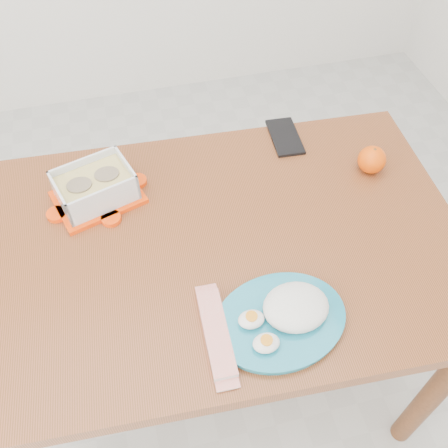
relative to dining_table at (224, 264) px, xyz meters
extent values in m
plane|color=#B7B7B2|center=(-0.17, -0.04, -0.65)|extent=(3.50, 3.50, 0.00)
cube|color=brown|center=(0.00, 0.00, 0.08)|extent=(1.21, 0.84, 0.04)
cylinder|color=brown|center=(0.51, -0.36, -0.29)|extent=(0.06, 0.06, 0.71)
cylinder|color=brown|center=(-0.51, 0.36, -0.29)|extent=(0.06, 0.06, 0.71)
cylinder|color=brown|center=(0.54, 0.30, -0.29)|extent=(0.06, 0.06, 0.71)
cube|color=#FF4007|center=(-0.28, 0.21, 0.11)|extent=(0.25, 0.22, 0.01)
cube|color=silver|center=(-0.28, 0.21, 0.15)|extent=(0.22, 0.18, 0.08)
cube|color=tan|center=(-0.28, 0.21, 0.15)|extent=(0.20, 0.17, 0.05)
cylinder|color=#877158|center=(-0.32, 0.20, 0.16)|extent=(0.08, 0.08, 0.02)
cylinder|color=#877158|center=(-0.25, 0.22, 0.16)|extent=(0.08, 0.08, 0.02)
sphere|color=orange|center=(0.44, 0.14, 0.14)|extent=(0.07, 0.07, 0.07)
cylinder|color=teal|center=(0.06, -0.25, 0.11)|extent=(0.32, 0.32, 0.02)
ellipsoid|color=silver|center=(0.10, -0.24, 0.15)|extent=(0.16, 0.14, 0.06)
ellipsoid|color=silver|center=(0.00, -0.24, 0.13)|extent=(0.06, 0.05, 0.03)
ellipsoid|color=silver|center=(0.01, -0.30, 0.13)|extent=(0.06, 0.05, 0.03)
cube|color=red|center=(-0.08, -0.24, 0.11)|extent=(0.06, 0.20, 0.02)
cube|color=black|center=(0.26, 0.32, 0.11)|extent=(0.09, 0.16, 0.01)
camera|label=1|loc=(-0.18, -0.71, 1.06)|focal=40.00mm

